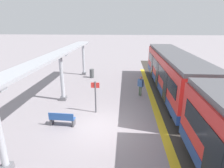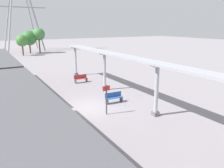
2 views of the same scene
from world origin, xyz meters
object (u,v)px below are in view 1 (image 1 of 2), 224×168
object	(u,v)px
bench_near_end	(62,119)
platform_info_sign	(95,94)
trash_bin	(92,73)
canopy_pillar_nearest	(83,59)
canopy_pillar_second	(62,78)
passenger_waiting_near_edge	(141,84)
train_near_carriage	(173,72)

from	to	relation	value
bench_near_end	platform_info_sign	xyz separation A→B (m)	(-1.72, -1.89, 0.89)
trash_bin	platform_info_sign	world-z (taller)	platform_info_sign
canopy_pillar_nearest	canopy_pillar_second	distance (m)	7.67
bench_near_end	trash_bin	bearing A→B (deg)	-89.88
canopy_pillar_second	passenger_waiting_near_edge	size ratio (longest dim) A/B	2.21
canopy_pillar_second	bench_near_end	distance (m)	4.24
canopy_pillar_second	trash_bin	bearing A→B (deg)	-99.83
platform_info_sign	trash_bin	bearing A→B (deg)	-78.35
platform_info_sign	passenger_waiting_near_edge	size ratio (longest dim) A/B	1.33
canopy_pillar_nearest	train_near_carriage	bearing A→B (deg)	148.91
train_near_carriage	canopy_pillar_nearest	distance (m)	10.35
train_near_carriage	platform_info_sign	distance (m)	7.37
canopy_pillar_nearest	bench_near_end	bearing A→B (deg)	95.72
canopy_pillar_second	passenger_waiting_near_edge	xyz separation A→B (m)	(-6.10, -1.38, -0.82)
bench_near_end	canopy_pillar_nearest	bearing A→B (deg)	-84.28
canopy_pillar_second	bench_near_end	world-z (taller)	canopy_pillar_second
train_near_carriage	platform_info_sign	xyz separation A→B (m)	(5.99, 4.27, -0.50)
bench_near_end	trash_bin	size ratio (longest dim) A/B	1.58
passenger_waiting_near_edge	canopy_pillar_second	bearing A→B (deg)	12.74
bench_near_end	trash_bin	xyz separation A→B (m)	(0.02, -10.35, 0.04)
canopy_pillar_nearest	trash_bin	xyz separation A→B (m)	(-1.13, 1.15, -1.37)
canopy_pillar_nearest	passenger_waiting_near_edge	xyz separation A→B (m)	(-6.10, 6.29, -0.82)
canopy_pillar_nearest	trash_bin	distance (m)	2.12
canopy_pillar_nearest	bench_near_end	size ratio (longest dim) A/B	2.40
bench_near_end	platform_info_sign	world-z (taller)	platform_info_sign
bench_near_end	passenger_waiting_near_edge	size ratio (longest dim) A/B	0.92
train_near_carriage	passenger_waiting_near_edge	xyz separation A→B (m)	(2.76, 0.95, -0.80)
canopy_pillar_second	platform_info_sign	size ratio (longest dim) A/B	1.66
canopy_pillar_second	passenger_waiting_near_edge	bearing A→B (deg)	-167.26
trash_bin	platform_info_sign	xyz separation A→B (m)	(-1.75, 8.46, 0.85)
train_near_carriage	trash_bin	bearing A→B (deg)	-28.45
canopy_pillar_nearest	canopy_pillar_second	xyz separation A→B (m)	(0.00, 7.67, 0.00)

